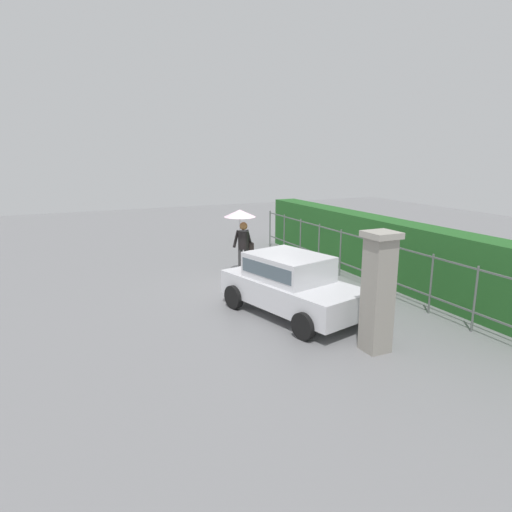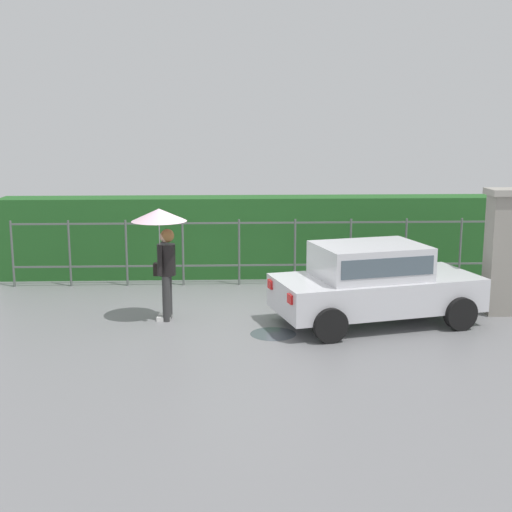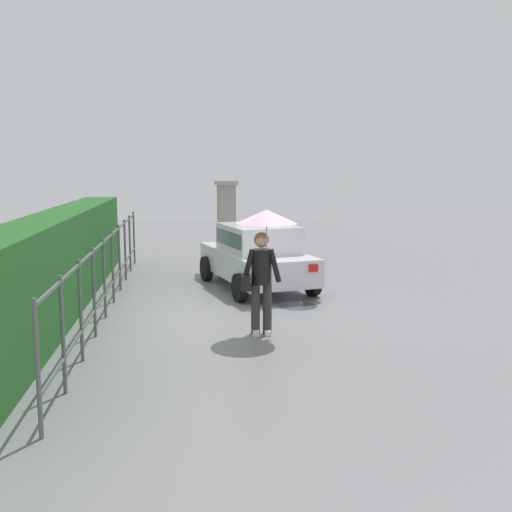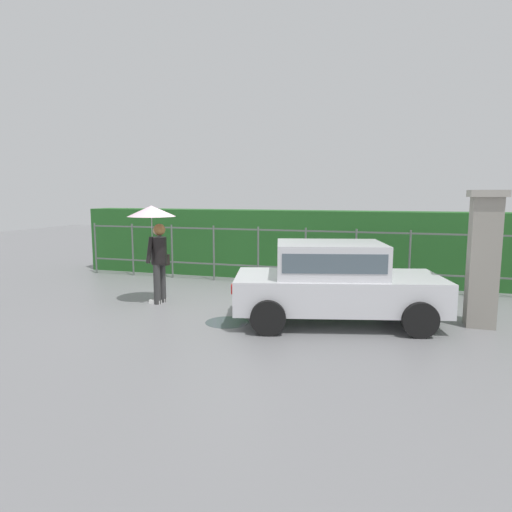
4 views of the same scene
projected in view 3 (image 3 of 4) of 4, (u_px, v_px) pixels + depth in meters
ground_plane at (245, 315)px, 11.45m from camera, size 40.00×40.00×0.00m
car at (257, 254)px, 13.85m from camera, size 3.99×2.57×1.48m
pedestrian at (264, 241)px, 9.90m from camera, size 1.01×1.01×2.11m
gate_pillar at (227, 224)px, 16.21m from camera, size 0.60×0.60×2.42m
fence_section at (109, 268)px, 11.75m from camera, size 11.43×0.05×1.50m
hedge_row at (58, 263)px, 11.63m from camera, size 12.38×0.90×1.90m
puddle_near at (297, 306)px, 12.20m from camera, size 0.81×0.81×0.00m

